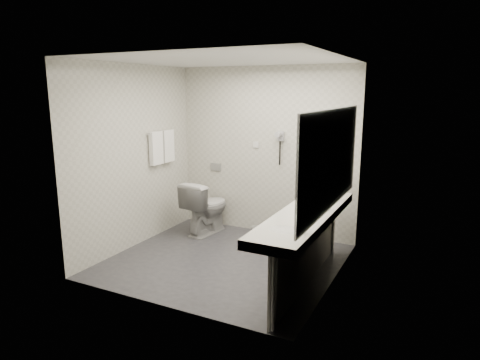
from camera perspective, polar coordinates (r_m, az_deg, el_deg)
The scene contains 31 objects.
floor at distance 5.53m, azimuth -2.12°, elevation -10.85°, with size 2.80×2.80×0.00m, color #2F2E34.
ceiling at distance 5.11m, azimuth -2.35°, elevation 15.96°, with size 2.80×2.80×0.00m, color silver.
wall_back at distance 6.33m, azimuth 3.45°, elevation 3.85°, with size 2.80×2.80×0.00m, color beige.
wall_front at distance 4.11m, azimuth -10.99°, elevation -0.87°, with size 2.80×2.80×0.00m, color beige.
wall_left at distance 5.97m, azimuth -14.12°, elevation 3.00°, with size 2.60×2.60×0.00m, color beige.
wall_right at distance 4.67m, azimuth 12.99°, elevation 0.62°, with size 2.60×2.60×0.00m, color beige.
vanity_counter at distance 4.67m, azimuth 8.85°, elevation -4.93°, with size 0.55×2.20×0.10m, color silver.
vanity_panel at distance 4.80m, azimuth 8.98°, elevation -9.83°, with size 0.03×2.15×0.75m, color gray.
vanity_post_near at distance 3.90m, azimuth 4.57°, elevation -15.13°, with size 0.06×0.06×0.75m, color silver.
vanity_post_far at distance 5.74m, azimuth 12.45°, elevation -6.28°, with size 0.06×0.06×0.75m, color silver.
mirror at distance 4.45m, azimuth 12.31°, elevation 2.70°, with size 0.02×2.20×1.05m, color #B2BCC6.
basin_near at distance 4.07m, azimuth 6.04°, elevation -6.90°, with size 0.40×0.31×0.05m, color silver.
basin_far at distance 5.26m, azimuth 11.04°, elevation -2.67°, with size 0.40×0.31×0.05m, color silver.
faucet_near at distance 3.98m, azimuth 8.71°, elevation -6.04°, with size 0.04×0.04×0.15m, color silver.
faucet_far at distance 5.19m, azimuth 13.16°, elevation -1.94°, with size 0.04×0.04×0.15m, color silver.
soap_bottle_a at distance 4.66m, azimuth 8.34°, elevation -3.68°, with size 0.04×0.04×0.10m, color silver.
soap_bottle_b at distance 4.83m, azimuth 10.59°, elevation -3.25°, with size 0.07×0.07×0.09m, color silver.
soap_bottle_c at distance 4.55m, azimuth 10.76°, elevation -3.97°, with size 0.05×0.05×0.12m, color silver.
glass_left at distance 4.78m, azimuth 11.67°, elevation -3.29°, with size 0.06×0.06×0.12m, color silver.
toilet at distance 6.45m, azimuth -4.60°, elevation -3.66°, with size 0.46×0.81×0.82m, color silver.
flush_plate at distance 6.74m, azimuth -3.29°, elevation 1.77°, with size 0.18×0.02×0.12m, color #B2B5BA.
pedal_bin at distance 5.93m, azimuth 2.42°, elevation -7.81°, with size 0.20×0.20×0.28m, color #B2B5BA.
bin_lid at distance 5.88m, azimuth 2.43°, elevation -6.47°, with size 0.20×0.20×0.01m, color #B2B5BA.
towel_rail at distance 6.32m, azimuth -10.66°, elevation 6.40°, with size 0.02×0.02×0.62m, color silver.
towel_near at distance 6.23m, azimuth -11.29°, elevation 4.25°, with size 0.07×0.24×0.48m, color white.
towel_far at distance 6.45m, azimuth -9.77°, elevation 4.57°, with size 0.07×0.24×0.48m, color white.
dryer_cradle at distance 6.18m, azimuth 5.51°, elevation 5.95°, with size 0.10×0.04×0.14m, color #9C9BA1.
dryer_barrel at distance 6.11m, azimuth 5.28°, elevation 6.17°, with size 0.08×0.08×0.14m, color #9C9BA1.
dryer_cord at distance 6.20m, azimuth 5.42°, elevation 3.64°, with size 0.02×0.02×0.35m, color black.
switch_plate_a at distance 6.37m, azimuth 2.17°, elevation 4.82°, with size 0.09×0.02×0.09m, color silver.
switch_plate_b at distance 6.11m, azimuth 8.18°, elevation 4.40°, with size 0.09×0.02×0.09m, color silver.
Camera 1 is at (2.46, -4.46, 2.15)m, focal length 31.51 mm.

